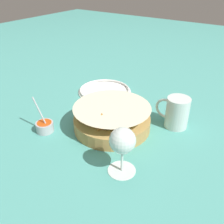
# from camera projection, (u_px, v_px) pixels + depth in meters

# --- Properties ---
(ground_plane) EXTENTS (4.00, 4.00, 0.00)m
(ground_plane) POSITION_uv_depth(u_px,v_px,m) (123.00, 125.00, 0.90)
(ground_plane) COLOR teal
(food_basket) EXTENTS (0.27, 0.27, 0.09)m
(food_basket) POSITION_uv_depth(u_px,v_px,m) (112.00, 119.00, 0.87)
(food_basket) COLOR #B2894C
(food_basket) RESTS_ON ground_plane
(sauce_cup) EXTENTS (0.07, 0.06, 0.12)m
(sauce_cup) POSITION_uv_depth(u_px,v_px,m) (45.00, 126.00, 0.86)
(sauce_cup) COLOR #B7B7BC
(sauce_cup) RESTS_ON ground_plane
(wine_glass) EXTENTS (0.08, 0.08, 0.14)m
(wine_glass) POSITION_uv_depth(u_px,v_px,m) (122.00, 142.00, 0.65)
(wine_glass) COLOR silver
(wine_glass) RESTS_ON ground_plane
(beer_mug) EXTENTS (0.12, 0.08, 0.11)m
(beer_mug) POSITION_uv_depth(u_px,v_px,m) (177.00, 113.00, 0.87)
(beer_mug) COLOR silver
(beer_mug) RESTS_ON ground_plane
(side_plate) EXTENTS (0.24, 0.24, 0.01)m
(side_plate) POSITION_uv_depth(u_px,v_px,m) (105.00, 90.00, 1.14)
(side_plate) COLOR white
(side_plate) RESTS_ON ground_plane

